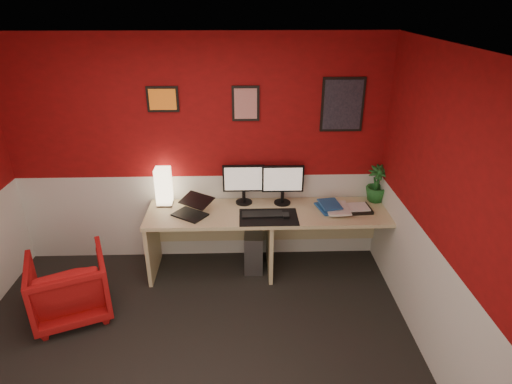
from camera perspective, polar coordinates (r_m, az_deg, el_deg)
name	(u,v)px	position (r m, az deg, el deg)	size (l,w,h in m)	color
ground	(188,370)	(3.87, -9.03, -22.26)	(4.00, 3.50, 0.01)	black
ceiling	(159,54)	(2.67, -12.74, 17.42)	(4.00, 3.50, 0.01)	white
wall_back	(199,154)	(4.66, -7.63, 4.96)	(4.00, 0.01, 2.50)	maroon
wall_right	(457,235)	(3.40, 25.08, -5.18)	(0.01, 3.50, 2.50)	maroon
wainscot_back	(202,216)	(4.96, -7.15, -3.23)	(4.00, 0.01, 1.00)	silver
wainscot_right	(437,317)	(3.81, 22.92, -15.04)	(0.01, 3.50, 1.00)	silver
desk	(270,241)	(4.71, 1.83, -6.52)	(2.60, 0.65, 0.73)	#C9B780
shoji_lamp	(164,188)	(4.70, -12.14, 0.57)	(0.16, 0.16, 0.40)	#FFE5B2
laptop	(189,206)	(4.45, -8.84, -1.84)	(0.33, 0.23, 0.22)	black
monitor_left	(244,178)	(4.60, -1.65, 1.81)	(0.45, 0.06, 0.58)	black
monitor_right	(283,179)	(4.59, 3.60, 1.75)	(0.45, 0.06, 0.58)	black
desk_mat	(269,217)	(4.41, 1.67, -3.35)	(0.60, 0.38, 0.01)	black
keyboard	(263,214)	(4.44, 0.88, -2.98)	(0.42, 0.14, 0.02)	black
mouse	(286,216)	(4.41, 4.01, -3.14)	(0.06, 0.10, 0.03)	black
book_bottom	(319,209)	(4.59, 8.35, -2.31)	(0.22, 0.29, 0.03)	#1E4C8B
book_middle	(326,209)	(4.56, 9.29, -2.19)	(0.24, 0.33, 0.02)	silver
book_top	(321,205)	(4.57, 8.57, -1.75)	(0.20, 0.27, 0.03)	#1E4C8B
zen_tray	(354,209)	(4.67, 12.87, -2.19)	(0.35, 0.25, 0.03)	black
potted_plant	(377,184)	(4.86, 15.75, 1.05)	(0.23, 0.23, 0.40)	#19591E
pc_tower	(254,248)	(4.86, -0.30, -7.40)	(0.20, 0.45, 0.45)	#99999E
armchair	(70,286)	(4.50, -23.51, -11.37)	(0.67, 0.69, 0.63)	#B01616
art_left	(163,99)	(4.52, -12.28, 11.95)	(0.32, 0.02, 0.26)	orange
art_center	(246,104)	(4.46, -1.39, 11.66)	(0.28, 0.02, 0.36)	red
art_right	(343,105)	(4.58, 11.42, 11.28)	(0.44, 0.02, 0.56)	black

